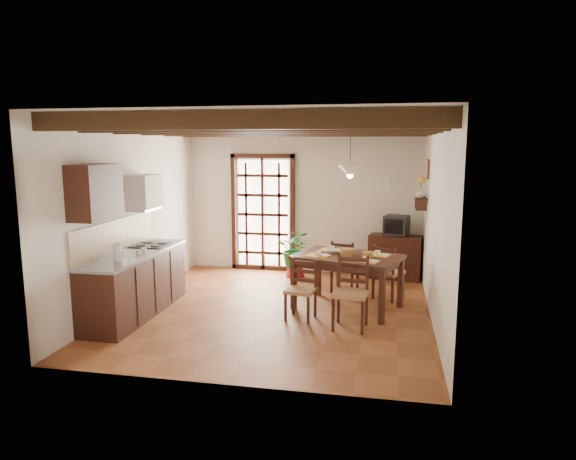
% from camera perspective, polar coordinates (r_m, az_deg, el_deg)
% --- Properties ---
extents(ground_plane, '(5.00, 5.00, 0.00)m').
position_cam_1_polar(ground_plane, '(7.80, -1.30, -8.82)').
color(ground_plane, brown).
extents(room_shell, '(4.52, 5.02, 2.81)m').
position_cam_1_polar(room_shell, '(7.43, -1.35, 4.60)').
color(room_shell, silver).
rests_on(room_shell, ground_plane).
extents(ceiling_beams, '(4.50, 4.34, 0.20)m').
position_cam_1_polar(ceiling_beams, '(7.41, -1.38, 11.35)').
color(ceiling_beams, black).
rests_on(ceiling_beams, room_shell).
extents(french_door, '(1.26, 0.11, 2.32)m').
position_cam_1_polar(french_door, '(10.05, -2.80, 2.17)').
color(french_door, white).
rests_on(french_door, ground_plane).
extents(kitchen_counter, '(0.64, 2.25, 1.38)m').
position_cam_1_polar(kitchen_counter, '(7.78, -16.59, -5.63)').
color(kitchen_counter, black).
rests_on(kitchen_counter, ground_plane).
extents(upper_cabinet, '(0.35, 0.80, 0.70)m').
position_cam_1_polar(upper_cabinet, '(7.00, -20.63, 3.99)').
color(upper_cabinet, black).
rests_on(upper_cabinet, room_shell).
extents(range_hood, '(0.38, 0.60, 0.54)m').
position_cam_1_polar(range_hood, '(8.09, -15.80, 4.06)').
color(range_hood, white).
rests_on(range_hood, room_shell).
extents(counter_items, '(0.50, 1.43, 0.25)m').
position_cam_1_polar(counter_items, '(7.75, -16.44, -1.99)').
color(counter_items, black).
rests_on(counter_items, kitchen_counter).
extents(dining_table, '(1.74, 1.39, 0.82)m').
position_cam_1_polar(dining_table, '(7.72, 6.65, -3.57)').
color(dining_table, '#371B12').
rests_on(dining_table, ground_plane).
extents(chair_near_left, '(0.45, 0.43, 0.84)m').
position_cam_1_polar(chair_near_left, '(7.32, 1.44, -7.88)').
color(chair_near_left, '#9C6B42').
rests_on(chair_near_left, ground_plane).
extents(chair_near_right, '(0.49, 0.47, 0.98)m').
position_cam_1_polar(chair_near_right, '(7.00, 6.95, -8.39)').
color(chair_near_right, '#9C6B42').
rests_on(chair_near_right, ground_plane).
extents(chair_far_left, '(0.48, 0.47, 0.89)m').
position_cam_1_polar(chair_far_left, '(8.65, 6.30, -5.11)').
color(chair_far_left, '#9C6B42').
rests_on(chair_far_left, ground_plane).
extents(chair_far_right, '(0.55, 0.54, 0.88)m').
position_cam_1_polar(chair_far_right, '(8.40, 11.02, -5.69)').
color(chair_far_right, '#9C6B42').
rests_on(chair_far_right, ground_plane).
extents(table_setting, '(1.10, 0.73, 0.10)m').
position_cam_1_polar(table_setting, '(7.68, 6.68, -2.09)').
color(table_setting, yellow).
rests_on(table_setting, dining_table).
extents(table_bowl, '(0.22, 0.22, 0.05)m').
position_cam_1_polar(table_bowl, '(7.84, 5.01, -2.35)').
color(table_bowl, white).
rests_on(table_bowl, dining_table).
extents(sideboard, '(1.01, 0.59, 0.81)m').
position_cam_1_polar(sideboard, '(9.68, 11.84, -2.95)').
color(sideboard, black).
rests_on(sideboard, ground_plane).
extents(crt_tv, '(0.50, 0.48, 0.35)m').
position_cam_1_polar(crt_tv, '(9.56, 11.96, 0.53)').
color(crt_tv, black).
rests_on(crt_tv, sideboard).
extents(fuse_box, '(0.25, 0.03, 0.32)m').
position_cam_1_polar(fuse_box, '(9.74, 10.54, 5.18)').
color(fuse_box, white).
rests_on(fuse_box, room_shell).
extents(plant_pot, '(0.36, 0.36, 0.22)m').
position_cam_1_polar(plant_pot, '(9.66, 0.80, -4.55)').
color(plant_pot, maroon).
rests_on(plant_pot, ground_plane).
extents(potted_plant, '(1.67, 1.44, 1.84)m').
position_cam_1_polar(potted_plant, '(9.56, 0.80, -1.88)').
color(potted_plant, '#144C19').
rests_on(potted_plant, ground_plane).
extents(wall_shelf, '(0.20, 0.42, 0.20)m').
position_cam_1_polar(wall_shelf, '(8.90, 14.55, 3.11)').
color(wall_shelf, black).
rests_on(wall_shelf, room_shell).
extents(shelf_vase, '(0.15, 0.15, 0.15)m').
position_cam_1_polar(shelf_vase, '(8.89, 14.59, 4.01)').
color(shelf_vase, '#B2BFB2').
rests_on(shelf_vase, wall_shelf).
extents(shelf_flowers, '(0.14, 0.14, 0.36)m').
position_cam_1_polar(shelf_flowers, '(8.87, 14.64, 5.34)').
color(shelf_flowers, yellow).
rests_on(shelf_flowers, shelf_vase).
extents(framed_picture, '(0.03, 0.32, 0.32)m').
position_cam_1_polar(framed_picture, '(8.87, 15.23, 6.56)').
color(framed_picture, brown).
rests_on(framed_picture, room_shell).
extents(pendant_lamp, '(0.36, 0.36, 0.84)m').
position_cam_1_polar(pendant_lamp, '(7.63, 6.91, 6.63)').
color(pendant_lamp, black).
rests_on(pendant_lamp, room_shell).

